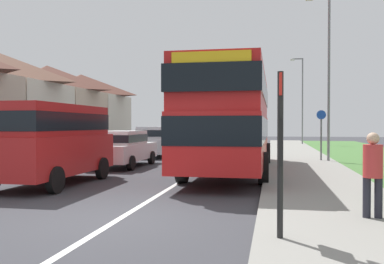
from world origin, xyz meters
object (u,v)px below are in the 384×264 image
at_px(bus_stop_sign, 280,143).
at_px(street_lamp_mid, 327,68).
at_px(parked_van_red, 52,138).
at_px(double_decker_bus, 232,116).
at_px(cycle_route_sign, 321,133).
at_px(street_lamp_far, 301,96).
at_px(parked_car_silver, 156,141).
at_px(pedestrian_at_stop, 373,171).
at_px(parked_car_white, 123,147).

relative_size(bus_stop_sign, street_lamp_mid, 0.33).
xyz_separation_m(parked_van_red, street_lamp_mid, (9.04, 9.01, 3.09)).
relative_size(double_decker_bus, cycle_route_sign, 4.33).
xyz_separation_m(double_decker_bus, street_lamp_far, (4.01, 23.29, 2.32)).
bearing_deg(double_decker_bus, street_lamp_far, 80.23).
xyz_separation_m(parked_car_silver, street_lamp_mid, (8.95, -2.16, 3.58)).
relative_size(double_decker_bus, bus_stop_sign, 4.20).
height_order(double_decker_bus, cycle_route_sign, double_decker_bus).
distance_m(cycle_route_sign, street_lamp_mid, 3.11).
bearing_deg(parked_van_red, pedestrian_at_stop, -23.19).
distance_m(parked_van_red, pedestrian_at_stop, 9.09).
bearing_deg(street_lamp_mid, parked_car_white, -158.53).
bearing_deg(parked_car_white, cycle_route_sign, 23.74).
bearing_deg(parked_van_red, bus_stop_sign, -38.25).
relative_size(pedestrian_at_stop, street_lamp_far, 0.21).
bearing_deg(cycle_route_sign, pedestrian_at_stop, -92.19).
distance_m(double_decker_bus, pedestrian_at_stop, 8.43).
relative_size(cycle_route_sign, street_lamp_mid, 0.32).
xyz_separation_m(parked_van_red, parked_car_silver, (0.09, 11.17, -0.49)).
bearing_deg(pedestrian_at_stop, bus_stop_sign, -134.69).
bearing_deg(parked_car_white, parked_van_red, -92.00).
relative_size(parked_van_red, parked_car_white, 1.08).
xyz_separation_m(double_decker_bus, pedestrian_at_stop, (3.30, -7.67, -1.17)).
xyz_separation_m(parked_car_silver, cycle_route_sign, (8.75, -1.83, 0.49)).
xyz_separation_m(pedestrian_at_stop, bus_stop_sign, (-1.67, -1.69, 0.56)).
xyz_separation_m(parked_car_silver, street_lamp_far, (8.96, 16.21, 3.53)).
relative_size(parked_van_red, street_lamp_far, 0.63).
relative_size(parked_van_red, street_lamp_mid, 0.63).
xyz_separation_m(street_lamp_mid, street_lamp_far, (0.01, 18.37, -0.04)).
distance_m(street_lamp_mid, street_lamp_far, 18.37).
bearing_deg(street_lamp_mid, cycle_route_sign, 122.01).
xyz_separation_m(pedestrian_at_stop, cycle_route_sign, (0.49, 12.91, 0.45)).
relative_size(parked_van_red, pedestrian_at_stop, 2.97).
xyz_separation_m(parked_car_silver, bus_stop_sign, (6.59, -16.43, 0.61)).
xyz_separation_m(parked_car_white, street_lamp_far, (8.86, 21.85, 3.60)).
bearing_deg(bus_stop_sign, street_lamp_far, 85.84).
relative_size(double_decker_bus, parked_van_red, 2.20).
xyz_separation_m(cycle_route_sign, street_lamp_mid, (0.20, -0.32, 3.08)).
height_order(parked_van_red, cycle_route_sign, cycle_route_sign).
height_order(parked_car_white, pedestrian_at_stop, pedestrian_at_stop).
bearing_deg(parked_car_silver, parked_van_red, -90.46).
bearing_deg(parked_van_red, street_lamp_far, 71.71).
distance_m(double_decker_bus, street_lamp_mid, 6.76).
distance_m(parked_van_red, street_lamp_mid, 13.13).
relative_size(double_decker_bus, street_lamp_mid, 1.38).
distance_m(parked_car_white, pedestrian_at_stop, 12.22).
height_order(parked_van_red, bus_stop_sign, bus_stop_sign).
relative_size(parked_car_silver, bus_stop_sign, 1.51).
xyz_separation_m(parked_van_red, parked_car_white, (0.19, 5.53, -0.56)).
xyz_separation_m(double_decker_bus, parked_van_red, (-5.04, -4.10, -0.72)).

